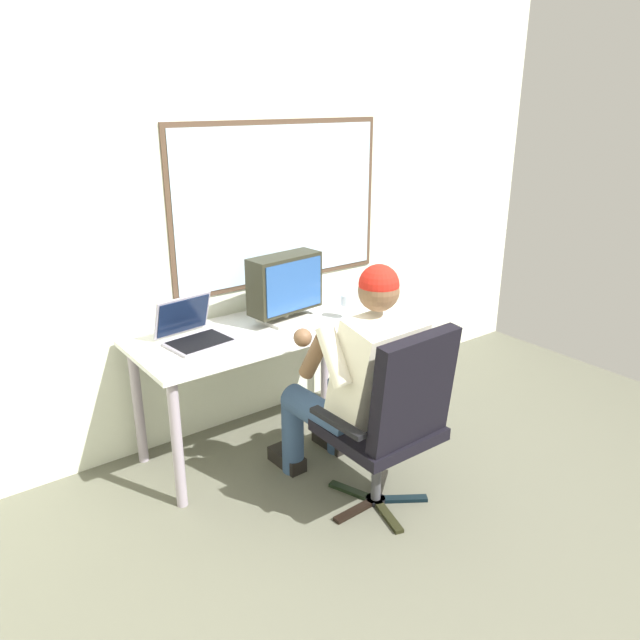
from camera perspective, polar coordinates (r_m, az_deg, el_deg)
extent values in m
cube|color=silver|center=(3.62, -7.76, 11.75)|extent=(5.03, 0.06, 2.86)
cube|color=#4C3828|center=(3.74, -3.74, 10.72)|extent=(1.44, 0.01, 0.96)
cube|color=silver|center=(3.74, -3.70, 10.71)|extent=(1.38, 0.02, 0.90)
cylinder|color=gray|center=(3.13, -13.12, -11.19)|extent=(0.05, 0.05, 0.70)
cylinder|color=gray|center=(3.75, 5.16, -5.21)|extent=(0.05, 0.05, 0.70)
cylinder|color=gray|center=(3.54, -16.55, -7.59)|extent=(0.05, 0.05, 0.70)
cylinder|color=gray|center=(4.10, 0.44, -2.81)|extent=(0.05, 0.05, 0.70)
cube|color=silver|center=(3.43, -5.56, -1.05)|extent=(1.43, 0.64, 0.03)
cube|color=black|center=(3.20, 3.38, -17.20)|extent=(0.27, 0.05, 0.02)
cube|color=black|center=(3.18, 6.27, -17.58)|extent=(0.12, 0.27, 0.02)
cube|color=black|center=(3.29, 7.56, -16.14)|extent=(0.24, 0.19, 0.02)
cube|color=black|center=(3.38, 5.59, -14.98)|extent=(0.24, 0.20, 0.02)
cube|color=black|center=(3.32, 3.08, -15.58)|extent=(0.13, 0.26, 0.02)
cylinder|color=black|center=(3.27, 5.17, -16.28)|extent=(0.10, 0.10, 0.02)
cylinder|color=#3F3F44|center=(3.16, 5.29, -13.35)|extent=(0.05, 0.05, 0.38)
cube|color=black|center=(3.05, 5.42, -10.04)|extent=(0.49, 0.49, 0.06)
cube|color=black|center=(2.78, 8.71, -6.46)|extent=(0.47, 0.14, 0.53)
cube|color=black|center=(3.16, 8.97, -6.40)|extent=(0.06, 0.34, 0.02)
cube|color=black|center=(2.83, 1.59, -9.49)|extent=(0.06, 0.34, 0.02)
cylinder|color=navy|center=(3.30, 4.31, -6.95)|extent=(0.17, 0.46, 0.15)
cylinder|color=navy|center=(3.55, 1.66, -8.90)|extent=(0.12, 0.12, 0.45)
cube|color=black|center=(3.68, 1.01, -11.07)|extent=(0.11, 0.24, 0.08)
cylinder|color=navy|center=(3.11, -0.06, -8.66)|extent=(0.17, 0.46, 0.15)
cylinder|color=navy|center=(3.38, -2.55, -10.55)|extent=(0.12, 0.12, 0.45)
cube|color=black|center=(3.52, -3.10, -12.75)|extent=(0.11, 0.24, 0.08)
cube|color=silver|center=(2.93, 5.22, -4.71)|extent=(0.39, 0.35, 0.58)
sphere|color=brown|center=(2.79, 5.47, 2.70)|extent=(0.19, 0.19, 0.19)
sphere|color=red|center=(2.78, 5.49, 3.29)|extent=(0.19, 0.19, 0.19)
cylinder|color=silver|center=(3.06, 7.61, -1.27)|extent=(0.10, 0.19, 0.29)
cylinder|color=brown|center=(3.17, 6.34, -3.14)|extent=(0.08, 0.18, 0.27)
sphere|color=brown|center=(3.20, 5.83, -3.36)|extent=(0.09, 0.09, 0.09)
cylinder|color=silver|center=(2.78, 1.30, -3.36)|extent=(0.10, 0.22, 0.29)
cylinder|color=brown|center=(2.90, -0.51, -3.35)|extent=(0.08, 0.20, 0.26)
sphere|color=brown|center=(2.94, -1.62, -1.64)|extent=(0.09, 0.09, 0.09)
cube|color=beige|center=(3.55, -3.23, 0.14)|extent=(0.29, 0.24, 0.02)
cylinder|color=beige|center=(3.54, -3.24, 0.60)|extent=(0.04, 0.04, 0.04)
cube|color=#28271A|center=(3.49, -3.30, 3.43)|extent=(0.45, 0.20, 0.32)
cube|color=#264C8C|center=(3.43, -2.40, 3.14)|extent=(0.39, 0.05, 0.28)
cube|color=gray|center=(3.26, -11.09, -2.10)|extent=(0.35, 0.27, 0.02)
cube|color=black|center=(3.26, -11.11, -1.94)|extent=(0.31, 0.24, 0.00)
cube|color=gray|center=(3.35, -12.65, 0.45)|extent=(0.33, 0.12, 0.22)
cube|color=#0F1933|center=(3.34, -12.57, 0.37)|extent=(0.30, 0.10, 0.19)
cylinder|color=silver|center=(3.58, 2.52, 0.21)|extent=(0.07, 0.07, 0.00)
cylinder|color=silver|center=(3.57, 2.53, 0.82)|extent=(0.01, 0.01, 0.08)
cylinder|color=silver|center=(3.55, 2.55, 1.88)|extent=(0.08, 0.08, 0.06)
cylinder|color=#5A0F24|center=(3.55, 2.55, 1.64)|extent=(0.07, 0.07, 0.03)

